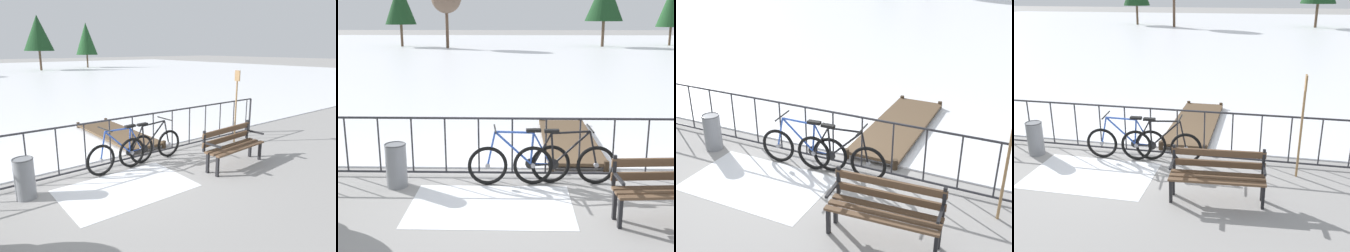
% 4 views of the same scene
% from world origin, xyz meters
% --- Properties ---
extents(ground_plane, '(160.00, 160.00, 0.00)m').
position_xyz_m(ground_plane, '(0.00, 0.00, 0.00)').
color(ground_plane, gray).
extents(frozen_pond, '(80.00, 56.00, 0.03)m').
position_xyz_m(frozen_pond, '(0.00, 28.40, 0.01)').
color(frozen_pond, white).
rests_on(frozen_pond, ground).
extents(snow_patch, '(2.42, 1.54, 0.01)m').
position_xyz_m(snow_patch, '(-0.59, -1.20, 0.00)').
color(snow_patch, white).
rests_on(snow_patch, ground).
extents(railing_fence, '(9.06, 0.06, 1.07)m').
position_xyz_m(railing_fence, '(0.00, 0.00, 0.56)').
color(railing_fence, '#2D2D33').
rests_on(railing_fence, ground).
extents(bicycle_near_railing, '(1.71, 0.52, 0.97)m').
position_xyz_m(bicycle_near_railing, '(0.58, -0.31, 0.37)').
color(bicycle_near_railing, black).
rests_on(bicycle_near_railing, ground).
extents(bicycle_second, '(1.71, 0.52, 0.97)m').
position_xyz_m(bicycle_second, '(-0.16, -0.31, 0.37)').
color(bicycle_second, black).
rests_on(bicycle_second, ground).
extents(park_bench, '(1.63, 0.59, 0.89)m').
position_xyz_m(park_bench, '(1.90, -1.57, 0.51)').
color(park_bench, brown).
rests_on(park_bench, ground).
extents(trash_bin, '(0.35, 0.35, 0.73)m').
position_xyz_m(trash_bin, '(-2.18, -0.48, 0.37)').
color(trash_bin, gray).
rests_on(trash_bin, ground).
extents(wooden_dock, '(1.10, 3.48, 0.20)m').
position_xyz_m(wooden_dock, '(0.91, 1.99, 0.12)').
color(wooden_dock, brown).
rests_on(wooden_dock, ground).
extents(tree_far_west, '(2.75, 2.75, 5.72)m').
position_xyz_m(tree_far_west, '(-10.62, 32.69, 3.84)').
color(tree_far_west, brown).
rests_on(tree_far_west, ground).
extents(tree_east_mid, '(2.80, 2.80, 5.85)m').
position_xyz_m(tree_east_mid, '(14.07, 34.58, 3.78)').
color(tree_east_mid, brown).
rests_on(tree_east_mid, ground).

